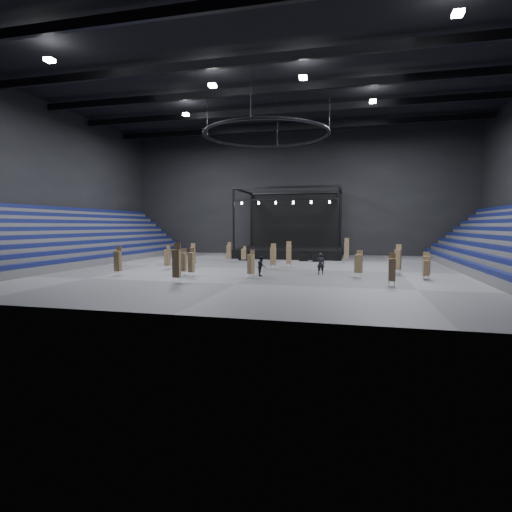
% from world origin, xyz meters
% --- Properties ---
extents(floor, '(50.00, 50.00, 0.00)m').
position_xyz_m(floor, '(0.00, 0.00, 0.00)').
color(floor, '#515154').
rests_on(floor, ground).
extents(ceiling, '(50.00, 42.00, 0.20)m').
position_xyz_m(ceiling, '(0.00, 0.00, 18.00)').
color(ceiling, black).
rests_on(ceiling, wall_back).
extents(wall_back, '(50.00, 0.20, 18.00)m').
position_xyz_m(wall_back, '(0.00, 21.00, 9.00)').
color(wall_back, black).
rests_on(wall_back, ground).
extents(wall_front, '(50.00, 0.20, 18.00)m').
position_xyz_m(wall_front, '(0.00, -21.00, 9.00)').
color(wall_front, black).
rests_on(wall_front, ground).
extents(wall_left, '(0.20, 42.00, 18.00)m').
position_xyz_m(wall_left, '(-25.00, 0.00, 9.00)').
color(wall_left, black).
rests_on(wall_left, ground).
extents(bleachers_left, '(7.20, 40.00, 6.40)m').
position_xyz_m(bleachers_left, '(-22.94, 0.00, 1.73)').
color(bleachers_left, '#4B4B4D').
rests_on(bleachers_left, floor).
extents(stage, '(14.00, 10.00, 9.20)m').
position_xyz_m(stage, '(0.00, 16.24, 1.45)').
color(stage, black).
rests_on(stage, floor).
extents(truss_ring, '(12.30, 12.30, 5.15)m').
position_xyz_m(truss_ring, '(-0.00, 0.00, 13.00)').
color(truss_ring, black).
rests_on(truss_ring, ceiling).
extents(roof_girders, '(49.00, 30.35, 0.70)m').
position_xyz_m(roof_girders, '(0.00, -0.00, 17.20)').
color(roof_girders, black).
rests_on(roof_girders, ceiling).
extents(floodlights, '(28.60, 16.60, 0.25)m').
position_xyz_m(floodlights, '(0.00, -4.00, 16.60)').
color(floodlights, white).
rests_on(floodlights, roof_girders).
extents(flight_case_left, '(1.25, 0.75, 0.79)m').
position_xyz_m(flight_case_left, '(-4.60, 8.56, 0.39)').
color(flight_case_left, black).
rests_on(flight_case_left, floor).
extents(flight_case_mid, '(1.15, 0.63, 0.74)m').
position_xyz_m(flight_case_mid, '(2.64, 9.21, 0.37)').
color(flight_case_mid, black).
rests_on(flight_case_mid, floor).
extents(flight_case_right, '(1.32, 0.84, 0.82)m').
position_xyz_m(flight_case_right, '(4.37, 8.93, 0.41)').
color(flight_case_right, black).
rests_on(flight_case_right, floor).
extents(chair_stack_0, '(0.45, 0.45, 1.85)m').
position_xyz_m(chair_stack_0, '(13.85, -5.24, 0.98)').
color(chair_stack_0, silver).
rests_on(chair_stack_0, floor).
extents(chair_stack_1, '(0.47, 0.47, 2.32)m').
position_xyz_m(chair_stack_1, '(-5.73, 6.09, 1.20)').
color(chair_stack_1, silver).
rests_on(chair_stack_1, floor).
extents(chair_stack_2, '(0.46, 0.46, 2.32)m').
position_xyz_m(chair_stack_2, '(-5.74, -6.86, 1.19)').
color(chair_stack_2, silver).
rests_on(chair_stack_2, floor).
extents(chair_stack_3, '(0.50, 0.50, 2.52)m').
position_xyz_m(chair_stack_3, '(-11.03, -8.39, 1.30)').
color(chair_stack_3, silver).
rests_on(chair_stack_3, floor).
extents(chair_stack_4, '(0.67, 0.67, 2.25)m').
position_xyz_m(chair_stack_4, '(8.78, -4.97, 1.20)').
color(chair_stack_4, silver).
rests_on(chair_stack_4, floor).
extents(chair_stack_5, '(0.53, 0.53, 2.46)m').
position_xyz_m(chair_stack_5, '(-7.47, -0.60, 1.26)').
color(chair_stack_5, silver).
rests_on(chair_stack_5, floor).
extents(chair_stack_6, '(0.58, 0.58, 2.67)m').
position_xyz_m(chair_stack_6, '(2.02, 1.59, 1.37)').
color(chair_stack_6, silver).
rests_on(chair_stack_6, floor).
extents(chair_stack_7, '(0.55, 0.55, 2.52)m').
position_xyz_m(chair_stack_7, '(0.80, -0.39, 1.32)').
color(chair_stack_7, silver).
rests_on(chair_stack_7, floor).
extents(chair_stack_8, '(0.54, 0.54, 2.30)m').
position_xyz_m(chair_stack_8, '(-9.26, -2.69, 1.19)').
color(chair_stack_8, silver).
rests_on(chair_stack_8, floor).
extents(chair_stack_9, '(0.57, 0.57, 1.88)m').
position_xyz_m(chair_stack_9, '(-3.93, 6.04, 1.00)').
color(chair_stack_9, silver).
rests_on(chair_stack_9, floor).
extents(chair_stack_10, '(0.64, 0.64, 2.62)m').
position_xyz_m(chair_stack_10, '(12.15, -1.77, 1.34)').
color(chair_stack_10, silver).
rests_on(chair_stack_10, floor).
extents(chair_stack_11, '(0.48, 0.48, 2.35)m').
position_xyz_m(chair_stack_11, '(10.98, -9.18, 1.22)').
color(chair_stack_11, silver).
rests_on(chair_stack_11, floor).
extents(chair_stack_12, '(0.46, 0.46, 2.40)m').
position_xyz_m(chair_stack_12, '(-4.87, -7.21, 1.23)').
color(chair_stack_12, silver).
rests_on(chair_stack_12, floor).
extents(chair_stack_13, '(0.57, 0.57, 3.00)m').
position_xyz_m(chair_stack_13, '(-4.36, -11.17, 1.51)').
color(chair_stack_13, silver).
rests_on(chair_stack_13, floor).
extents(chair_stack_14, '(0.53, 0.53, 2.85)m').
position_xyz_m(chair_stack_14, '(7.65, 8.01, 1.45)').
color(chair_stack_14, silver).
rests_on(chair_stack_14, floor).
extents(chair_stack_15, '(0.58, 0.58, 2.32)m').
position_xyz_m(chair_stack_15, '(0.33, -7.29, 1.19)').
color(chair_stack_15, silver).
rests_on(chair_stack_15, floor).
extents(chair_stack_16, '(0.53, 0.53, 2.19)m').
position_xyz_m(chair_stack_16, '(14.00, -4.66, 1.17)').
color(chair_stack_16, silver).
rests_on(chair_stack_16, floor).
extents(man_center, '(0.73, 0.52, 1.87)m').
position_xyz_m(man_center, '(5.60, -3.22, 0.93)').
color(man_center, black).
rests_on(man_center, floor).
extents(crew_member, '(0.79, 0.93, 1.71)m').
position_xyz_m(crew_member, '(0.84, -5.73, 0.85)').
color(crew_member, black).
rests_on(crew_member, floor).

